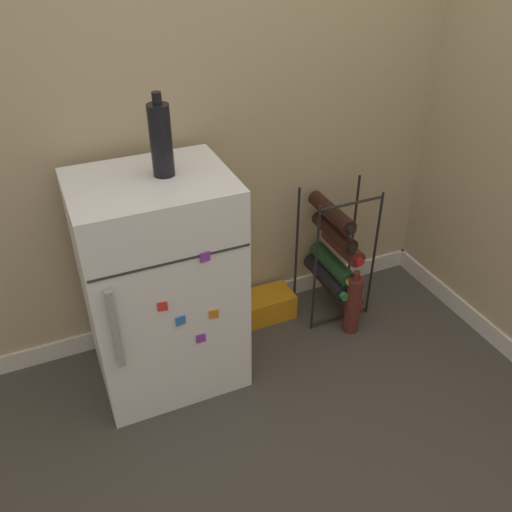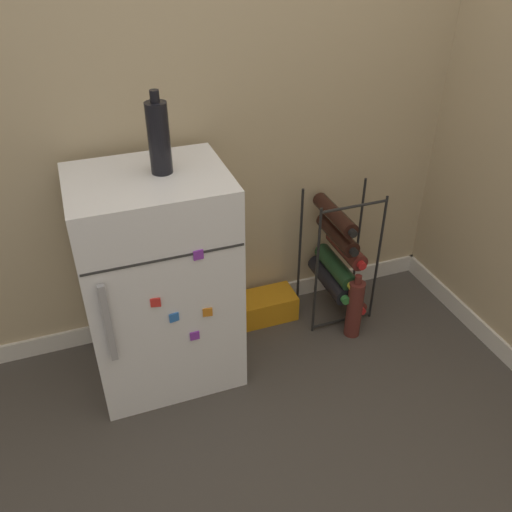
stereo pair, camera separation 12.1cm
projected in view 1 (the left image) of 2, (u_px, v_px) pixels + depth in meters
The scene contains 7 objects.
ground_plane at pixel (321, 404), 2.20m from camera, with size 14.00×14.00×0.00m, color #423D38.
wall_back at pixel (248, 46), 2.07m from camera, with size 6.81×0.07×2.50m.
mini_fridge at pixel (162, 286), 2.11m from camera, with size 0.57×0.48×0.91m.
wine_rack at pixel (335, 255), 2.52m from camera, with size 0.32×0.33×0.66m.
soda_box at pixel (265, 306), 2.62m from camera, with size 0.27×0.16×0.13m.
fridge_top_bottle at pixel (161, 140), 1.81m from camera, with size 0.08×0.08×0.29m.
loose_bottle_floor at pixel (353, 304), 2.49m from camera, with size 0.07×0.07×0.33m.
Camera 1 is at (-0.84, -1.26, 1.72)m, focal length 38.00 mm.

